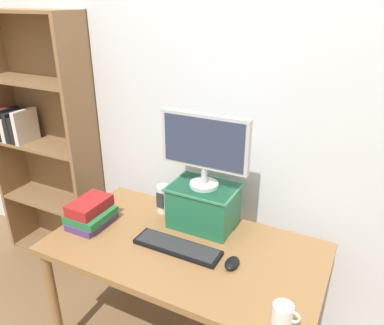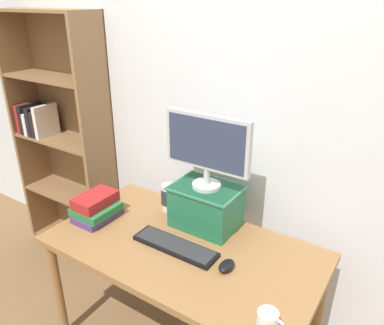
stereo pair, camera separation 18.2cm
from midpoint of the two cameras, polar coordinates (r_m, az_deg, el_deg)
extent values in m
cube|color=silver|center=(2.13, 2.97, 8.02)|extent=(7.00, 0.08, 2.60)
cube|color=olive|center=(1.98, -3.86, -13.06)|extent=(1.40, 0.76, 0.04)
cylinder|color=olive|center=(2.37, -22.52, -18.97)|extent=(0.05, 0.05, 0.67)
cylinder|color=olive|center=(2.72, -12.13, -11.35)|extent=(0.05, 0.05, 0.67)
cylinder|color=olive|center=(2.29, 16.17, -19.80)|extent=(0.05, 0.05, 0.67)
cube|color=olive|center=(3.22, -27.97, 3.39)|extent=(0.03, 0.28, 1.82)
cube|color=olive|center=(2.64, -17.77, 0.99)|extent=(0.03, 0.28, 1.82)
cube|color=olive|center=(3.00, -21.47, 3.18)|extent=(0.82, 0.01, 1.82)
cube|color=olive|center=(3.32, -20.84, -12.22)|extent=(0.76, 0.27, 0.02)
cube|color=olive|center=(3.09, -22.05, -5.35)|extent=(0.76, 0.27, 0.02)
cube|color=olive|center=(2.91, -23.40, 2.50)|extent=(0.76, 0.27, 0.02)
cube|color=olive|center=(2.80, -24.92, 11.19)|extent=(0.76, 0.27, 0.02)
cube|color=olive|center=(2.75, -26.56, 19.98)|extent=(0.76, 0.27, 0.02)
cube|color=maroon|center=(3.12, -28.14, 5.29)|extent=(0.04, 0.20, 0.22)
cube|color=black|center=(3.08, -27.70, 5.24)|extent=(0.03, 0.20, 0.22)
cube|color=silver|center=(3.06, -27.14, 4.66)|extent=(0.04, 0.20, 0.17)
cube|color=black|center=(3.02, -26.70, 5.00)|extent=(0.04, 0.20, 0.22)
cube|color=black|center=(2.98, -26.11, 4.69)|extent=(0.04, 0.20, 0.19)
cube|color=silver|center=(2.94, -25.66, 4.99)|extent=(0.04, 0.20, 0.24)
cube|color=#1E6642|center=(2.07, -0.80, -6.62)|extent=(0.35, 0.26, 0.24)
cube|color=#337A56|center=(2.02, -0.82, -3.82)|extent=(0.37, 0.27, 0.01)
cylinder|color=#B7B7BA|center=(2.01, -0.82, -3.41)|extent=(0.16, 0.16, 0.02)
cylinder|color=#B7B7BA|center=(1.98, -0.83, -2.00)|extent=(0.03, 0.03, 0.09)
cube|color=#B7B7BA|center=(1.91, -0.86, 3.17)|extent=(0.48, 0.04, 0.29)
cube|color=#2D3851|center=(1.89, -1.15, 2.98)|extent=(0.44, 0.00, 0.26)
cube|color=black|center=(1.95, -5.00, -12.83)|extent=(0.46, 0.13, 0.02)
cube|color=#28282B|center=(1.94, -5.01, -12.53)|extent=(0.43, 0.11, 0.00)
ellipsoid|color=black|center=(1.83, 3.20, -15.16)|extent=(0.06, 0.10, 0.04)
cube|color=#4C336B|center=(2.22, -17.29, -8.55)|extent=(0.18, 0.25, 0.04)
cube|color=#236B38|center=(2.20, -17.52, -7.65)|extent=(0.21, 0.23, 0.04)
cube|color=maroon|center=(2.18, -17.68, -6.32)|extent=(0.15, 0.24, 0.06)
cylinder|color=white|center=(1.58, 10.22, -21.93)|extent=(0.08, 0.08, 0.09)
torus|color=white|center=(1.57, 11.77, -22.21)|extent=(0.06, 0.01, 0.06)
cylinder|color=silver|center=(2.22, -6.74, -5.58)|extent=(0.08, 0.08, 0.17)
cube|color=#2D2D30|center=(2.19, -7.33, -5.84)|extent=(0.05, 0.00, 0.09)
camera|label=1|loc=(0.09, -92.86, -1.26)|focal=35.00mm
camera|label=2|loc=(0.09, 87.14, 1.26)|focal=35.00mm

